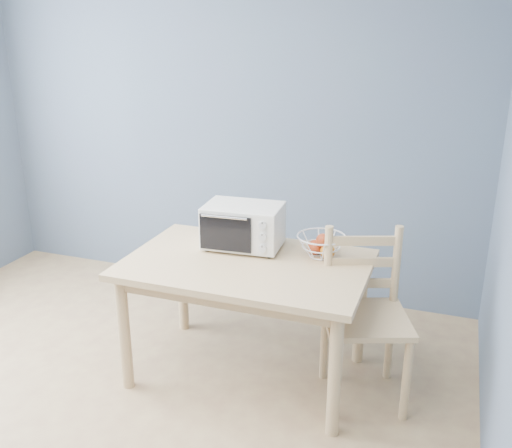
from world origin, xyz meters
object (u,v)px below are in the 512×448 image
(toaster_oven, at_px, (240,225))
(dining_chair, at_px, (364,319))
(dining_table, at_px, (247,277))
(fruit_basket, at_px, (322,245))

(toaster_oven, relative_size, dining_chair, 0.49)
(dining_table, distance_m, fruit_basket, 0.48)
(dining_table, relative_size, toaster_oven, 2.89)
(dining_table, distance_m, toaster_oven, 0.34)
(dining_table, xyz_separation_m, toaster_oven, (-0.12, 0.20, 0.24))
(dining_table, xyz_separation_m, dining_chair, (0.69, 0.04, -0.16))
(toaster_oven, bearing_deg, fruit_basket, -1.79)
(toaster_oven, distance_m, fruit_basket, 0.51)
(dining_table, bearing_deg, toaster_oven, 119.87)
(fruit_basket, bearing_deg, toaster_oven, -177.69)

